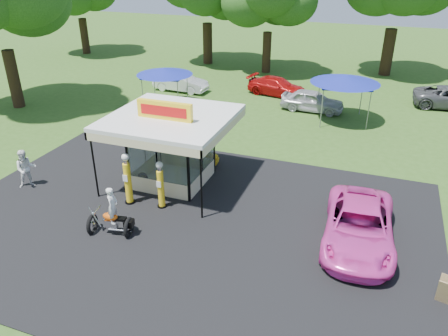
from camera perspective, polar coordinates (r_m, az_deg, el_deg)
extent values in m
plane|color=#2E5119|center=(16.81, -7.94, -10.46)|extent=(120.00, 120.00, 0.00)
cube|color=black|center=(18.25, -5.04, -6.91)|extent=(20.00, 14.00, 0.04)
cube|color=white|center=(21.33, -6.53, -1.66)|extent=(3.00, 3.00, 0.06)
cube|color=white|center=(20.00, -7.01, 6.60)|extent=(5.40, 5.40, 0.18)
cube|color=yellow|center=(19.42, -7.75, 7.48)|extent=(2.60, 0.25, 0.80)
cube|color=red|center=(19.32, -7.93, 7.35)|extent=(2.21, 0.02, 0.45)
cylinder|color=black|center=(19.96, -16.59, 0.33)|extent=(0.08, 0.08, 3.20)
cylinder|color=black|center=(17.58, -2.99, -2.21)|extent=(0.08, 0.08, 3.20)
cylinder|color=black|center=(19.84, -12.15, -4.37)|extent=(0.45, 0.45, 0.10)
cylinder|color=yellow|center=(19.37, -12.42, -1.89)|extent=(0.31, 0.31, 1.84)
cylinder|color=silver|center=(18.92, -12.71, 0.84)|extent=(0.20, 0.20, 0.20)
sphere|color=white|center=(18.83, -12.78, 1.40)|extent=(0.33, 0.33, 0.33)
cube|color=white|center=(19.10, -12.79, -1.33)|extent=(0.23, 0.02, 0.31)
cylinder|color=black|center=(19.30, -8.07, -4.96)|extent=(0.41, 0.41, 0.09)
cylinder|color=yellow|center=(18.86, -8.24, -2.66)|extent=(0.28, 0.28, 1.68)
cylinder|color=silver|center=(18.42, -8.43, -0.12)|extent=(0.19, 0.19, 0.19)
sphere|color=white|center=(18.34, -8.47, 0.40)|extent=(0.30, 0.30, 0.30)
cube|color=white|center=(18.59, -8.54, -2.14)|extent=(0.21, 0.02, 0.28)
torus|color=black|center=(18.16, -16.84, -7.05)|extent=(0.32, 0.86, 0.85)
torus|color=black|center=(17.60, -12.34, -7.63)|extent=(0.32, 0.86, 0.85)
cube|color=silver|center=(17.76, -14.53, -6.93)|extent=(0.60, 0.39, 0.30)
ellipsoid|color=#E85B10|center=(17.61, -14.64, -6.16)|extent=(0.65, 0.36, 0.30)
cube|color=black|center=(17.51, -13.54, -6.45)|extent=(0.60, 0.37, 0.10)
cube|color=black|center=(17.47, -12.31, -7.07)|extent=(0.41, 0.41, 0.28)
cylinder|color=silver|center=(17.91, -16.55, -6.14)|extent=(0.45, 0.15, 0.90)
cylinder|color=silver|center=(17.67, -16.25, -5.23)|extent=(0.17, 0.60, 0.05)
sphere|color=silver|center=(17.84, -16.67, -5.72)|extent=(0.16, 0.16, 0.16)
imported|color=white|center=(17.28, -14.37, -4.75)|extent=(0.46, 0.61, 1.51)
torus|color=black|center=(20.98, -10.48, -1.56)|extent=(0.69, 0.44, 0.65)
torus|color=black|center=(21.13, -10.57, -1.36)|extent=(0.68, 0.42, 0.65)
cube|color=#593819|center=(15.74, 27.07, -14.43)|extent=(0.57, 0.35, 0.94)
cube|color=#593819|center=(15.92, 27.01, -13.91)|extent=(0.57, 0.35, 0.94)
imported|color=yellow|center=(22.89, -4.16, 1.77)|extent=(2.82, 1.13, 0.96)
imported|color=#F843BB|center=(17.30, 17.21, -7.27)|extent=(2.86, 5.62, 1.52)
imported|color=white|center=(22.32, -24.45, -0.09)|extent=(1.15, 1.14, 1.87)
imported|color=white|center=(35.31, -5.68, 11.11)|extent=(4.45, 1.74, 1.44)
imported|color=#B20E0D|center=(34.33, 6.96, 10.52)|extent=(4.93, 2.76, 1.35)
imported|color=#B2B2B7|center=(31.13, 11.46, 8.61)|extent=(4.38, 1.95, 1.46)
cylinder|color=gray|center=(33.42, -8.58, 10.71)|extent=(0.05, 0.05, 2.18)
cylinder|color=gray|center=(32.31, -4.57, 10.37)|extent=(0.05, 0.05, 2.18)
cylinder|color=gray|center=(31.32, -10.77, 9.47)|extent=(0.05, 0.05, 2.18)
cylinder|color=gray|center=(30.14, -6.57, 9.09)|extent=(0.05, 0.05, 2.18)
cube|color=navy|center=(31.47, -7.75, 11.94)|extent=(2.72, 2.72, 0.11)
cone|color=navy|center=(31.40, -7.78, 12.43)|extent=(3.92, 3.92, 0.45)
cylinder|color=gray|center=(31.01, 12.88, 9.34)|extent=(0.06, 0.06, 2.43)
cylinder|color=gray|center=(30.80, 18.13, 8.57)|extent=(0.06, 0.06, 2.43)
cylinder|color=gray|center=(28.33, 12.00, 7.79)|extent=(0.06, 0.06, 2.43)
cylinder|color=gray|center=(28.10, 17.73, 6.95)|extent=(0.06, 0.06, 2.43)
cube|color=navy|center=(29.17, 15.49, 10.58)|extent=(3.03, 3.03, 0.12)
cone|color=navy|center=(29.09, 15.57, 11.17)|extent=(4.37, 4.37, 0.51)
cylinder|color=black|center=(51.08, -17.76, 16.10)|extent=(0.82, 0.82, 3.64)
cylinder|color=black|center=(44.23, -2.15, 15.94)|extent=(0.91, 0.91, 3.83)
cylinder|color=black|center=(40.93, 5.59, 14.79)|extent=(0.77, 0.77, 3.58)
cylinder|color=black|center=(42.36, 20.60, 13.98)|extent=(1.00, 1.00, 4.01)
cylinder|color=black|center=(34.38, -25.78, 10.43)|extent=(0.80, 0.80, 4.01)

